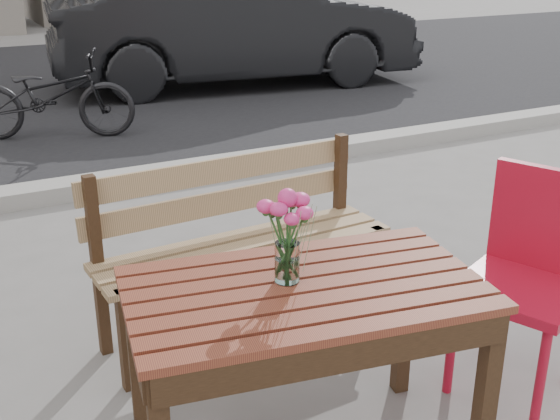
{
  "coord_description": "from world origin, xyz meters",
  "views": [
    {
      "loc": [
        -1.03,
        -1.93,
        1.76
      ],
      "look_at": [
        -0.06,
        -0.08,
        0.94
      ],
      "focal_mm": 45.0,
      "sensor_mm": 36.0,
      "label": 1
    }
  ],
  "objects_px": {
    "parked_car": "(235,25)",
    "bicycle": "(50,96)",
    "main_table": "(305,317)",
    "main_vase": "(287,225)",
    "red_chair": "(530,267)"
  },
  "relations": [
    {
      "from": "main_table",
      "to": "bicycle",
      "type": "distance_m",
      "value": 4.88
    },
    {
      "from": "main_table",
      "to": "parked_car",
      "type": "distance_m",
      "value": 6.93
    },
    {
      "from": "main_vase",
      "to": "red_chair",
      "type": "bearing_deg",
      "value": -1.27
    },
    {
      "from": "main_vase",
      "to": "parked_car",
      "type": "relative_size",
      "value": 0.07
    },
    {
      "from": "red_chair",
      "to": "bicycle",
      "type": "relative_size",
      "value": 0.6
    },
    {
      "from": "red_chair",
      "to": "main_vase",
      "type": "bearing_deg",
      "value": -114.5
    },
    {
      "from": "parked_car",
      "to": "bicycle",
      "type": "distance_m",
      "value": 3.01
    },
    {
      "from": "main_vase",
      "to": "bicycle",
      "type": "bearing_deg",
      "value": 88.87
    },
    {
      "from": "main_table",
      "to": "parked_car",
      "type": "relative_size",
      "value": 0.28
    },
    {
      "from": "main_table",
      "to": "main_vase",
      "type": "relative_size",
      "value": 3.93
    },
    {
      "from": "main_table",
      "to": "parked_car",
      "type": "xyz_separation_m",
      "value": [
        2.61,
        6.42,
        0.14
      ]
    },
    {
      "from": "parked_car",
      "to": "main_vase",
      "type": "bearing_deg",
      "value": 165.17
    },
    {
      "from": "main_table",
      "to": "red_chair",
      "type": "bearing_deg",
      "value": 11.21
    },
    {
      "from": "red_chair",
      "to": "main_table",
      "type": "bearing_deg",
      "value": -111.67
    },
    {
      "from": "red_chair",
      "to": "main_vase",
      "type": "height_order",
      "value": "main_vase"
    }
  ]
}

